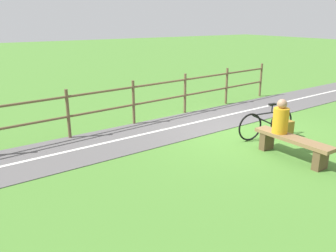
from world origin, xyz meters
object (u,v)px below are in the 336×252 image
object	(u,v)px
bicycle	(266,124)
bench	(292,144)
person_seated	(281,118)
backpack	(285,129)

from	to	relation	value
bicycle	bench	bearing A→B (deg)	72.07
bench	person_seated	xyz separation A→B (m)	(0.36, 0.01, 0.48)
person_seated	bicycle	bearing A→B (deg)	-35.06
bench	person_seated	world-z (taller)	person_seated
person_seated	backpack	world-z (taller)	person_seated
person_seated	bicycle	world-z (taller)	person_seated
bicycle	backpack	bearing A→B (deg)	156.48
bench	bicycle	world-z (taller)	bicycle
bench	bicycle	bearing A→B (deg)	-26.49
bicycle	person_seated	bearing A→B (deg)	63.50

